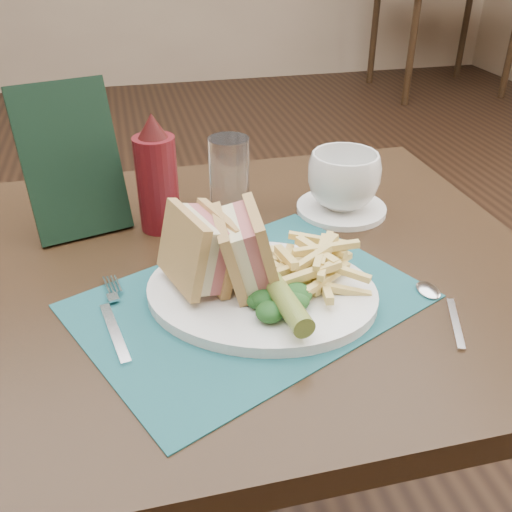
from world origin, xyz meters
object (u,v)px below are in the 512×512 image
at_px(drinking_glass, 229,177).
at_px(plate, 261,292).
at_px(sandwich_half_a, 183,253).
at_px(saucer, 341,209).
at_px(table_bg_right, 440,39).
at_px(table_main, 237,439).
at_px(sandwich_half_b, 229,249).
at_px(check_presenter, 72,161).
at_px(coffee_cup, 344,180).
at_px(placemat, 250,301).
at_px(ketchup_bottle, 157,173).

bearing_deg(drinking_glass, plate, -92.07).
xyz_separation_m(sandwich_half_a, saucer, (0.29, 0.19, -0.06)).
height_order(table_bg_right, plate, plate).
relative_size(table_main, sandwich_half_b, 8.52).
height_order(sandwich_half_a, drinking_glass, drinking_glass).
relative_size(plate, check_presenter, 1.29).
bearing_deg(table_bg_right, coffee_cup, -122.36).
bearing_deg(placemat, table_bg_right, 56.80).
distance_m(placemat, drinking_glass, 0.27).
xyz_separation_m(table_bg_right, ketchup_bottle, (-2.33, -3.19, 0.47)).
height_order(table_main, check_presenter, check_presenter).
xyz_separation_m(saucer, check_presenter, (-0.42, 0.04, 0.11)).
xyz_separation_m(sandwich_half_b, coffee_cup, (0.23, 0.20, -0.01)).
relative_size(saucer, drinking_glass, 1.15).
distance_m(sandwich_half_b, drinking_glass, 0.24).
xyz_separation_m(table_main, saucer, (0.21, 0.12, 0.38)).
xyz_separation_m(plate, ketchup_bottle, (-0.11, 0.23, 0.08)).
relative_size(sandwich_half_b, check_presenter, 0.45).
relative_size(drinking_glass, ketchup_bottle, 0.70).
bearing_deg(coffee_cup, sandwich_half_a, -146.26).
relative_size(plate, drinking_glass, 2.31).
bearing_deg(coffee_cup, table_bg_right, 57.64).
height_order(table_bg_right, sandwich_half_a, sandwich_half_a).
bearing_deg(saucer, plate, -131.87).
distance_m(table_bg_right, sandwich_half_b, 4.11).
distance_m(table_main, check_presenter, 0.55).
distance_m(table_bg_right, saucer, 3.81).
relative_size(placemat, coffee_cup, 3.54).
bearing_deg(table_main, check_presenter, 143.51).
height_order(table_bg_right, check_presenter, check_presenter).
height_order(sandwich_half_a, ketchup_bottle, ketchup_bottle).
height_order(table_main, coffee_cup, coffee_cup).
height_order(table_bg_right, drinking_glass, drinking_glass).
xyz_separation_m(table_bg_right, plate, (-2.22, -3.42, 0.38)).
height_order(plate, ketchup_bottle, ketchup_bottle).
distance_m(placemat, plate, 0.02).
bearing_deg(sandwich_half_a, coffee_cup, 16.56).
height_order(coffee_cup, check_presenter, check_presenter).
relative_size(table_main, placemat, 2.14).
distance_m(plate, ketchup_bottle, 0.27).
bearing_deg(drinking_glass, saucer, -11.96).
relative_size(sandwich_half_b, saucer, 0.70).
height_order(placemat, coffee_cup, coffee_cup).
bearing_deg(ketchup_bottle, plate, -64.59).
height_order(plate, drinking_glass, drinking_glass).
height_order(table_main, sandwich_half_a, sandwich_half_a).
distance_m(table_main, saucer, 0.45).
bearing_deg(sandwich_half_a, sandwich_half_b, -23.41).
height_order(coffee_cup, drinking_glass, drinking_glass).
xyz_separation_m(sandwich_half_a, check_presenter, (-0.14, 0.23, 0.04)).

